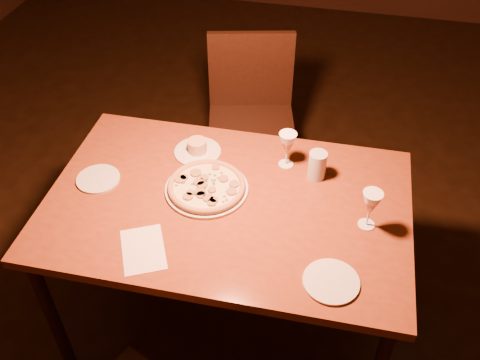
# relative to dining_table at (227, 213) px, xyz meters

# --- Properties ---
(floor) EXTENTS (7.00, 7.00, 0.00)m
(floor) POSITION_rel_dining_table_xyz_m (0.10, 0.13, -0.71)
(floor) COLOR black
(floor) RESTS_ON ground
(dining_table) EXTENTS (1.48, 0.96, 0.78)m
(dining_table) POSITION_rel_dining_table_xyz_m (0.00, 0.00, 0.00)
(dining_table) COLOR brown
(dining_table) RESTS_ON floor
(chair_far) EXTENTS (0.57, 0.57, 0.98)m
(chair_far) POSITION_rel_dining_table_xyz_m (-0.09, 0.94, -0.16)
(chair_far) COLOR black
(chair_far) RESTS_ON floor
(pizza_plate) EXTENTS (0.34, 0.34, 0.04)m
(pizza_plate) POSITION_rel_dining_table_xyz_m (-0.10, 0.05, 0.09)
(pizza_plate) COLOR silver
(pizza_plate) RESTS_ON dining_table
(ramekin_saucer) EXTENTS (0.21, 0.21, 0.07)m
(ramekin_saucer) POSITION_rel_dining_table_xyz_m (-0.20, 0.27, 0.09)
(ramekin_saucer) COLOR silver
(ramekin_saucer) RESTS_ON dining_table
(wine_glass_far) EXTENTS (0.08, 0.08, 0.17)m
(wine_glass_far) POSITION_rel_dining_table_xyz_m (0.20, 0.28, 0.15)
(wine_glass_far) COLOR #C37251
(wine_glass_far) RESTS_ON dining_table
(wine_glass_right) EXTENTS (0.08, 0.08, 0.17)m
(wine_glass_right) POSITION_rel_dining_table_xyz_m (0.56, -0.01, 0.15)
(wine_glass_right) COLOR #C37251
(wine_glass_right) RESTS_ON dining_table
(water_tumbler) EXTENTS (0.08, 0.08, 0.13)m
(water_tumbler) POSITION_rel_dining_table_xyz_m (0.33, 0.23, 0.13)
(water_tumbler) COLOR #AEB6BE
(water_tumbler) RESTS_ON dining_table
(side_plate_left) EXTENTS (0.18, 0.18, 0.01)m
(side_plate_left) POSITION_rel_dining_table_xyz_m (-0.56, 0.01, 0.07)
(side_plate_left) COLOR silver
(side_plate_left) RESTS_ON dining_table
(side_plate_near) EXTENTS (0.20, 0.20, 0.01)m
(side_plate_near) POSITION_rel_dining_table_xyz_m (0.45, -0.31, 0.07)
(side_plate_near) COLOR silver
(side_plate_near) RESTS_ON dining_table
(menu_card) EXTENTS (0.24, 0.27, 0.00)m
(menu_card) POSITION_rel_dining_table_xyz_m (-0.24, -0.32, 0.07)
(menu_card) COLOR silver
(menu_card) RESTS_ON dining_table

